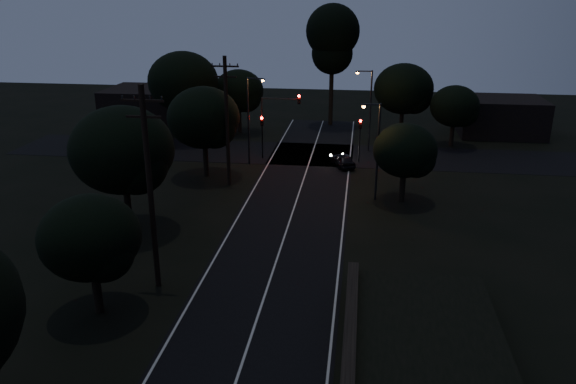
# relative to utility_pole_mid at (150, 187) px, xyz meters

# --- Properties ---
(road_surface) EXTENTS (60.00, 70.00, 0.03)m
(road_surface) POSITION_rel_utility_pole_mid_xyz_m (6.00, 16.12, -5.73)
(road_surface) COLOR black
(road_surface) RESTS_ON ground
(utility_pole_mid) EXTENTS (2.20, 0.30, 11.00)m
(utility_pole_mid) POSITION_rel_utility_pole_mid_xyz_m (0.00, 0.00, 0.00)
(utility_pole_mid) COLOR black
(utility_pole_mid) RESTS_ON ground
(utility_pole_far) EXTENTS (2.20, 0.30, 10.50)m
(utility_pole_far) POSITION_rel_utility_pole_mid_xyz_m (0.00, 17.00, -0.25)
(utility_pole_far) COLOR black
(utility_pole_far) RESTS_ON ground
(tree_left_b) EXTENTS (4.87, 4.87, 6.19)m
(tree_left_b) POSITION_rel_utility_pole_mid_xyz_m (-1.83, -3.10, -1.73)
(tree_left_b) COLOR black
(tree_left_b) RESTS_ON ground
(tree_left_c) EXTENTS (6.69, 6.69, 8.45)m
(tree_left_c) POSITION_rel_utility_pole_mid_xyz_m (-4.26, 6.86, -0.28)
(tree_left_c) COLOR black
(tree_left_c) RESTS_ON ground
(tree_left_d) EXTENTS (6.12, 6.12, 7.77)m
(tree_left_d) POSITION_rel_utility_pole_mid_xyz_m (-2.28, 18.88, -0.70)
(tree_left_d) COLOR black
(tree_left_d) RESTS_ON ground
(tree_far_nw) EXTENTS (5.56, 5.56, 7.04)m
(tree_far_nw) POSITION_rel_utility_pole_mid_xyz_m (-2.80, 34.89, -1.18)
(tree_far_nw) COLOR black
(tree_far_nw) RESTS_ON ground
(tree_far_w) EXTENTS (7.33, 7.33, 9.35)m
(tree_far_w) POSITION_rel_utility_pole_mid_xyz_m (-7.74, 30.85, 0.34)
(tree_far_w) COLOR black
(tree_far_w) RESTS_ON ground
(tree_far_ne) EXTENTS (6.32, 6.32, 7.99)m
(tree_far_ne) POSITION_rel_utility_pole_mid_xyz_m (15.22, 34.87, -0.57)
(tree_far_ne) COLOR black
(tree_far_ne) RESTS_ON ground
(tree_far_e) EXTENTS (4.93, 4.93, 6.25)m
(tree_far_e) POSITION_rel_utility_pole_mid_xyz_m (20.17, 31.90, -1.69)
(tree_far_e) COLOR black
(tree_far_e) RESTS_ON ground
(tree_right_a) EXTENTS (4.77, 4.77, 6.06)m
(tree_right_a) POSITION_rel_utility_pole_mid_xyz_m (14.17, 14.90, -1.81)
(tree_right_a) COLOR black
(tree_right_a) RESTS_ON ground
(tall_pine) EXTENTS (6.11, 6.11, 13.90)m
(tall_pine) POSITION_rel_utility_pole_mid_xyz_m (7.00, 40.00, 4.28)
(tall_pine) COLOR black
(tall_pine) RESTS_ON ground
(building_left) EXTENTS (10.00, 8.00, 4.40)m
(building_left) POSITION_rel_utility_pole_mid_xyz_m (-14.00, 37.00, -3.54)
(building_left) COLOR black
(building_left) RESTS_ON ground
(building_right) EXTENTS (9.00, 7.00, 4.00)m
(building_right) POSITION_rel_utility_pole_mid_xyz_m (26.00, 38.00, -3.74)
(building_right) COLOR black
(building_right) RESTS_ON ground
(signal_left) EXTENTS (0.28, 0.35, 4.10)m
(signal_left) POSITION_rel_utility_pole_mid_xyz_m (1.40, 24.99, -2.90)
(signal_left) COLOR black
(signal_left) RESTS_ON ground
(signal_right) EXTENTS (0.28, 0.35, 4.10)m
(signal_right) POSITION_rel_utility_pole_mid_xyz_m (10.60, 24.99, -2.90)
(signal_right) COLOR black
(signal_right) RESTS_ON ground
(signal_mast) EXTENTS (3.70, 0.35, 6.25)m
(signal_mast) POSITION_rel_utility_pole_mid_xyz_m (3.09, 24.99, -1.40)
(signal_mast) COLOR black
(signal_mast) RESTS_ON ground
(streetlight_a) EXTENTS (1.66, 0.26, 8.00)m
(streetlight_a) POSITION_rel_utility_pole_mid_xyz_m (0.69, 23.00, -1.10)
(streetlight_a) COLOR black
(streetlight_a) RESTS_ON ground
(streetlight_b) EXTENTS (1.66, 0.26, 8.00)m
(streetlight_b) POSITION_rel_utility_pole_mid_xyz_m (11.31, 29.00, -1.10)
(streetlight_b) COLOR black
(streetlight_b) RESTS_ON ground
(streetlight_c) EXTENTS (1.46, 0.26, 7.50)m
(streetlight_c) POSITION_rel_utility_pole_mid_xyz_m (11.83, 15.00, -1.39)
(streetlight_c) COLOR black
(streetlight_c) RESTS_ON ground
(car) EXTENTS (2.68, 3.88, 1.23)m
(car) POSITION_rel_utility_pole_mid_xyz_m (9.14, 23.37, -5.13)
(car) COLOR black
(car) RESTS_ON ground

